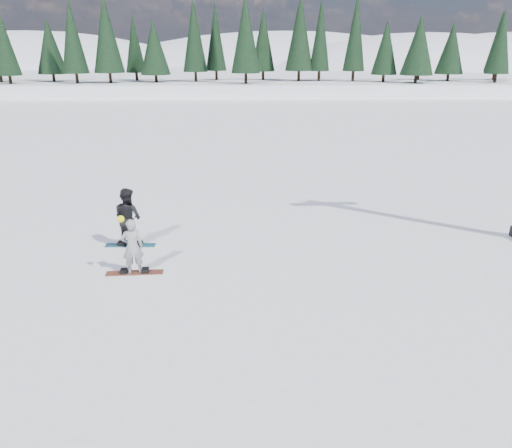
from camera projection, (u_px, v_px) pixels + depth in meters
The scene contains 6 objects.
ground at pixel (111, 282), 12.79m from camera, with size 420.00×420.00×0.00m, color white.
alpine_backdrop at pixel (205, 101), 195.42m from camera, with size 412.50×227.00×53.20m.
snowboarder_woman at pixel (132, 246), 13.01m from camera, with size 0.63×0.49×1.66m.
snowboarder_man at pixel (128, 217), 14.82m from camera, with size 0.88×0.68×1.80m, color black.
snowboard_woman at pixel (135, 273), 13.26m from camera, with size 1.50×0.28×0.03m, color #964020.
snowboard_man at pixel (130, 245), 15.12m from camera, with size 1.50×0.28×0.03m, color teal.
Camera 1 is at (3.43, -11.65, 5.67)m, focal length 35.00 mm.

